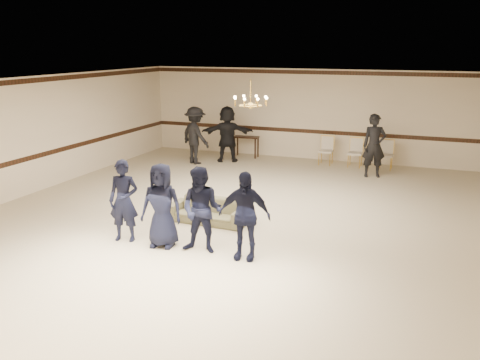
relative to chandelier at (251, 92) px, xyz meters
The scene contains 16 objects.
room 1.62m from the chandelier, 90.00° to the right, with size 12.01×14.01×3.21m.
chair_rail 6.27m from the chandelier, 90.00° to the left, with size 12.00×0.02×0.14m, color black.
crown_molding 5.99m from the chandelier, 90.00° to the left, with size 12.00×0.02×0.14m, color black.
chandelier is the anchor object (origin of this frame).
boy_a 4.31m from the chandelier, 113.59° to the right, with size 0.63×0.42×1.74m, color black.
boy_b 4.08m from the chandelier, 100.16° to the right, with size 0.85×0.55×1.74m, color black.
boy_c 4.04m from the chandelier, 85.53° to the right, with size 0.85×0.66×1.74m, color black.
boy_d 4.20m from the chandelier, 71.45° to the right, with size 1.02×0.42×1.74m, color black.
settee 3.17m from the chandelier, 102.25° to the right, with size 1.90×0.74×0.56m, color #6C6C48.
adult_left 5.42m from the chandelier, 132.11° to the left, with size 1.27×0.73×1.97m, color black.
adult_mid 5.46m from the chandelier, 119.29° to the left, with size 1.83×0.58×1.97m, color black.
adult_right 5.18m from the chandelier, 57.50° to the left, with size 0.72×0.47×1.97m, color black.
banquet_chair_left 5.82m from the chandelier, 80.87° to the left, with size 0.47×0.47×0.96m, color beige, non-canonical shape.
banquet_chair_mid 6.04m from the chandelier, 70.62° to the left, with size 0.47×0.47×0.96m, color beige, non-canonical shape.
banquet_chair_right 6.42m from the chandelier, 61.50° to the left, with size 0.47×0.47×0.96m, color beige, non-canonical shape.
console_table 6.36m from the chandelier, 111.67° to the left, with size 0.91×0.38×0.77m, color black.
Camera 1 is at (4.61, -11.52, 4.06)m, focal length 39.78 mm.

